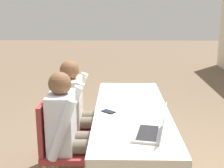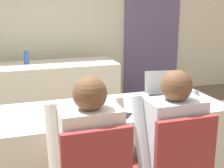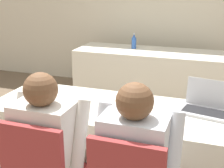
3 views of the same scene
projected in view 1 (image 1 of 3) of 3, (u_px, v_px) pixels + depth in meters
conference_table_near at (131, 127)px, 3.05m from camera, size 2.01×0.70×0.73m
laptop at (152, 130)px, 2.39m from camera, size 0.39×0.30×0.22m
cell_phone at (108, 112)px, 2.92m from camera, size 0.14×0.14×0.01m
paper_beside_laptop at (147, 125)px, 2.62m from camera, size 0.22×0.30×0.00m
paper_centre_table at (135, 98)px, 3.36m from camera, size 0.25×0.32×0.00m
paper_left_edge at (122, 89)px, 3.72m from camera, size 0.30×0.35×0.00m
chair_near_left at (69, 121)px, 3.34m from camera, size 0.44×0.44×0.90m
chair_near_right at (60, 144)px, 2.80m from camera, size 0.44×0.44×0.90m
person_checkered_shirt at (78, 107)px, 3.30m from camera, size 0.50×0.52×1.16m
person_white_shirt at (70, 128)px, 2.76m from camera, size 0.50×0.52×1.16m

